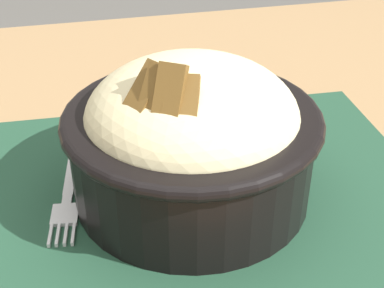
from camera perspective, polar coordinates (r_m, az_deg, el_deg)
name	(u,v)px	position (r m, az deg, el deg)	size (l,w,h in m)	color
table	(190,228)	(0.56, -0.19, -8.65)	(1.20, 0.87, 0.73)	#99754C
placemat	(161,197)	(0.49, -3.18, -5.50)	(0.48, 0.32, 0.00)	#1E422D
bowl	(192,135)	(0.45, -0.01, 0.95)	(0.24, 0.24, 0.14)	black
fork	(67,200)	(0.49, -12.77, -5.62)	(0.03, 0.13, 0.00)	silver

